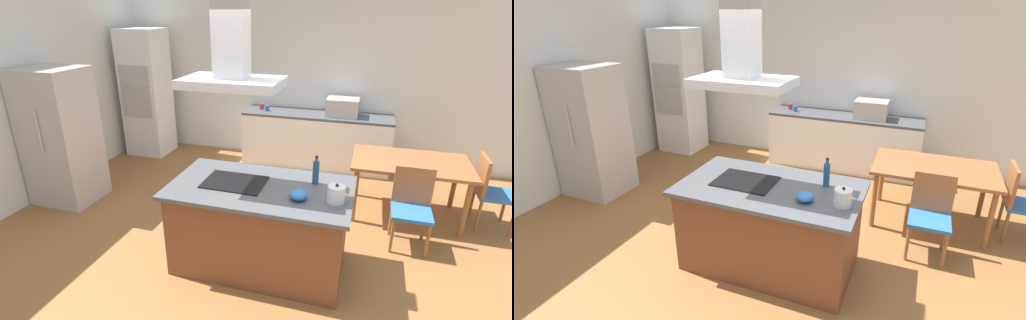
% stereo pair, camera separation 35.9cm
% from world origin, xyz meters
% --- Properties ---
extents(ground, '(16.00, 16.00, 0.00)m').
position_xyz_m(ground, '(0.00, 1.50, 0.00)').
color(ground, '#936033').
extents(wall_back, '(7.20, 0.10, 2.70)m').
position_xyz_m(wall_back, '(0.00, 3.25, 1.35)').
color(wall_back, silver).
rests_on(wall_back, ground).
extents(wall_left, '(0.10, 8.80, 2.70)m').
position_xyz_m(wall_left, '(-3.45, 1.00, 1.35)').
color(wall_left, silver).
rests_on(wall_left, ground).
extents(kitchen_island, '(1.77, 1.02, 0.90)m').
position_xyz_m(kitchen_island, '(0.00, 0.00, 0.45)').
color(kitchen_island, brown).
rests_on(kitchen_island, ground).
extents(cooktop, '(0.60, 0.44, 0.01)m').
position_xyz_m(cooktop, '(-0.27, 0.00, 0.91)').
color(cooktop, black).
rests_on(cooktop, kitchen_island).
extents(tea_kettle, '(0.21, 0.16, 0.18)m').
position_xyz_m(tea_kettle, '(0.74, -0.11, 0.98)').
color(tea_kettle, silver).
rests_on(tea_kettle, kitchen_island).
extents(olive_oil_bottle, '(0.06, 0.06, 0.29)m').
position_xyz_m(olive_oil_bottle, '(0.50, 0.21, 1.02)').
color(olive_oil_bottle, navy).
rests_on(olive_oil_bottle, kitchen_island).
extents(mixing_bowl, '(0.17, 0.17, 0.09)m').
position_xyz_m(mixing_bowl, '(0.40, -0.16, 0.95)').
color(mixing_bowl, '#2D6BB7').
rests_on(mixing_bowl, kitchen_island).
extents(back_counter, '(2.43, 0.62, 0.90)m').
position_xyz_m(back_counter, '(0.12, 2.88, 0.45)').
color(back_counter, white).
rests_on(back_counter, ground).
extents(countertop_microwave, '(0.50, 0.38, 0.28)m').
position_xyz_m(countertop_microwave, '(0.52, 2.88, 1.04)').
color(countertop_microwave, '#B2AFAA').
rests_on(countertop_microwave, back_counter).
extents(coffee_mug_red, '(0.08, 0.08, 0.09)m').
position_xyz_m(coffee_mug_red, '(-0.84, 2.93, 0.95)').
color(coffee_mug_red, red).
rests_on(coffee_mug_red, back_counter).
extents(coffee_mug_blue, '(0.08, 0.08, 0.09)m').
position_xyz_m(coffee_mug_blue, '(-0.72, 2.82, 0.95)').
color(coffee_mug_blue, '#2D56B2').
rests_on(coffee_mug_blue, back_counter).
extents(wall_oven_stack, '(0.70, 0.66, 2.20)m').
position_xyz_m(wall_oven_stack, '(-2.90, 2.65, 1.10)').
color(wall_oven_stack, white).
rests_on(wall_oven_stack, ground).
extents(refrigerator, '(0.80, 0.73, 1.82)m').
position_xyz_m(refrigerator, '(-2.98, 0.65, 0.91)').
color(refrigerator, '#B2AFAA').
rests_on(refrigerator, ground).
extents(dining_table, '(1.40, 0.90, 0.75)m').
position_xyz_m(dining_table, '(1.50, 1.53, 0.67)').
color(dining_table, '#995B33').
rests_on(dining_table, ground).
extents(chair_facing_island, '(0.42, 0.42, 0.89)m').
position_xyz_m(chair_facing_island, '(1.50, 0.87, 0.51)').
color(chair_facing_island, '#2D6BB7').
rests_on(chair_facing_island, ground).
extents(chair_at_right_end, '(0.42, 0.42, 0.89)m').
position_xyz_m(chair_at_right_end, '(2.41, 1.53, 0.51)').
color(chair_at_right_end, '#2D6BB7').
rests_on(chair_at_right_end, ground).
extents(range_hood, '(0.90, 0.55, 0.78)m').
position_xyz_m(range_hood, '(-0.27, 0.00, 2.10)').
color(range_hood, '#ADADB2').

